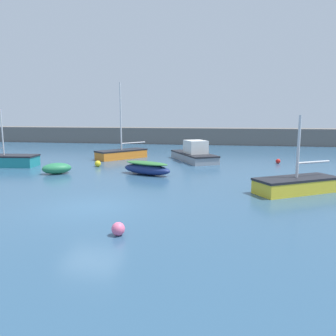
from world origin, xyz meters
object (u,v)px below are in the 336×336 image
at_px(sailboat_twin_hulled, 296,184).
at_px(sailboat_short_mast, 4,160).
at_px(sailboat_tall_mast, 122,153).
at_px(mooring_buoy_red, 278,161).
at_px(cabin_cruiser_white, 194,154).
at_px(rowboat_with_red_cover, 147,168).
at_px(fishing_dinghy_green, 57,168).
at_px(mooring_buoy_yellow, 98,164).
at_px(mooring_buoy_pink, 118,229).

bearing_deg(sailboat_twin_hulled, sailboat_short_mast, -46.04).
bearing_deg(sailboat_tall_mast, sailboat_short_mast, -13.14).
distance_m(sailboat_short_mast, mooring_buoy_red, 21.54).
distance_m(cabin_cruiser_white, sailboat_short_mast, 15.06).
height_order(sailboat_twin_hulled, rowboat_with_red_cover, sailboat_twin_hulled).
bearing_deg(sailboat_short_mast, rowboat_with_red_cover, -14.08).
bearing_deg(fishing_dinghy_green, sailboat_tall_mast, 42.83).
xyz_separation_m(fishing_dinghy_green, rowboat_with_red_cover, (6.00, 0.74, 0.07)).
bearing_deg(sailboat_tall_mast, cabin_cruiser_white, 123.98).
bearing_deg(fishing_dinghy_green, cabin_cruiser_white, 7.96).
relative_size(fishing_dinghy_green, sailboat_short_mast, 0.40).
xyz_separation_m(sailboat_twin_hulled, rowboat_with_red_cover, (-8.66, 3.65, 0.02)).
distance_m(sailboat_twin_hulled, fishing_dinghy_green, 14.94).
bearing_deg(mooring_buoy_red, mooring_buoy_yellow, -163.44).
distance_m(sailboat_twin_hulled, rowboat_with_red_cover, 9.39).
xyz_separation_m(fishing_dinghy_green, mooring_buoy_yellow, (1.54, 3.36, -0.13)).
bearing_deg(sailboat_twin_hulled, mooring_buoy_pink, 14.78).
distance_m(cabin_cruiser_white, fishing_dinghy_green, 11.47).
relative_size(sailboat_tall_mast, mooring_buoy_yellow, 14.22).
height_order(cabin_cruiser_white, sailboat_twin_hulled, sailboat_twin_hulled).
bearing_deg(cabin_cruiser_white, sailboat_tall_mast, 57.85).
xyz_separation_m(sailboat_short_mast, mooring_buoy_pink, (13.26, -12.52, -0.23)).
height_order(sailboat_short_mast, mooring_buoy_pink, sailboat_short_mast).
bearing_deg(mooring_buoy_pink, sailboat_tall_mast, 107.51).
height_order(rowboat_with_red_cover, mooring_buoy_yellow, rowboat_with_red_cover).
bearing_deg(cabin_cruiser_white, sailboat_twin_hulled, -177.64).
xyz_separation_m(mooring_buoy_yellow, mooring_buoy_pink, (6.14, -13.57, -0.01)).
distance_m(sailboat_tall_mast, sailboat_twin_hulled, 16.96).
relative_size(sailboat_short_mast, mooring_buoy_red, 14.66).
relative_size(sailboat_twin_hulled, mooring_buoy_yellow, 9.69).
distance_m(fishing_dinghy_green, sailboat_short_mast, 6.03).
xyz_separation_m(sailboat_twin_hulled, mooring_buoy_red, (0.68, 10.37, -0.23)).
height_order(fishing_dinghy_green, mooring_buoy_yellow, fishing_dinghy_green).
bearing_deg(mooring_buoy_red, sailboat_tall_mast, 176.73).
bearing_deg(mooring_buoy_pink, mooring_buoy_yellow, 114.35).
xyz_separation_m(sailboat_twin_hulled, mooring_buoy_pink, (-6.97, -7.31, -0.20)).
bearing_deg(sailboat_twin_hulled, mooring_buoy_yellow, -57.12).
distance_m(cabin_cruiser_white, mooring_buoy_pink, 17.96).
bearing_deg(rowboat_with_red_cover, mooring_buoy_pink, 120.90).
relative_size(cabin_cruiser_white, mooring_buoy_pink, 13.93).
bearing_deg(sailboat_short_mast, cabin_cruiser_white, 14.74).
bearing_deg(mooring_buoy_pink, rowboat_with_red_cover, 98.76).
xyz_separation_m(mooring_buoy_red, mooring_buoy_yellow, (-13.80, -4.10, 0.05)).
xyz_separation_m(sailboat_tall_mast, mooring_buoy_yellow, (-0.32, -4.87, -0.23)).
distance_m(sailboat_twin_hulled, sailboat_short_mast, 20.89).
bearing_deg(rowboat_with_red_cover, cabin_cruiser_white, -87.37).
bearing_deg(fishing_dinghy_green, mooring_buoy_pink, -87.44).
height_order(cabin_cruiser_white, mooring_buoy_yellow, cabin_cruiser_white).
bearing_deg(cabin_cruiser_white, mooring_buoy_pink, 149.68).
height_order(sailboat_twin_hulled, mooring_buoy_pink, sailboat_twin_hulled).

